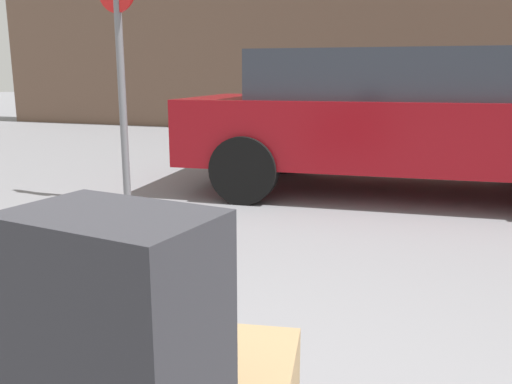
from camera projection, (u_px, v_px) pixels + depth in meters
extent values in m
cube|color=maroon|center=(16.00, 350.00, 1.42)|extent=(0.53, 0.53, 0.26)
cube|color=maroon|center=(403.00, 130.00, 5.38)|extent=(4.45, 2.20, 0.64)
cube|color=#2D333D|center=(380.00, 75.00, 5.33)|extent=(2.55, 1.80, 0.46)
cylinder|color=black|center=(282.00, 147.00, 6.61)|extent=(0.66, 0.28, 0.64)
cylinder|color=black|center=(244.00, 170.00, 5.00)|extent=(0.66, 0.28, 0.64)
cylinder|color=slate|center=(122.00, 83.00, 4.91)|extent=(0.07, 0.07, 2.23)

